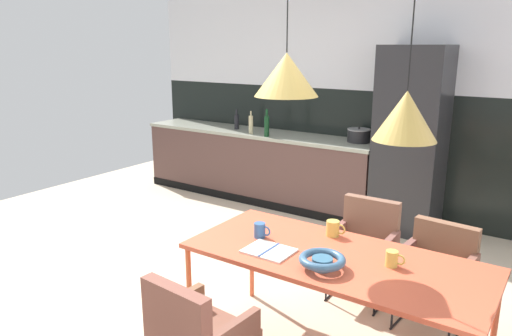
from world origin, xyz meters
name	(u,v)px	position (x,y,z in m)	size (l,w,h in m)	color
ground_plane	(226,304)	(0.00, 0.00, 0.00)	(8.16, 8.16, 0.00)	beige
back_wall_splashback_dark	(365,151)	(0.00, 2.77, 0.74)	(6.28, 0.12, 1.48)	black
back_wall_panel_upper	(372,25)	(0.00, 2.77, 2.22)	(6.28, 0.12, 1.48)	silver
kitchen_counter	(257,165)	(-1.35, 2.41, 0.45)	(3.31, 0.63, 0.91)	#4F3531
refrigerator_column	(410,141)	(0.64, 2.41, 1.00)	(0.67, 0.60, 2.00)	#232326
dining_table	(335,262)	(0.98, -0.14, 0.69)	(1.86, 0.82, 0.73)	#D05437
armchair_facing_counter	(365,238)	(0.82, 0.77, 0.50)	(0.50, 0.48, 0.79)	brown
armchair_head_of_table	(438,262)	(1.42, 0.65, 0.49)	(0.53, 0.51, 0.75)	brown
armchair_corner_seat	(193,327)	(0.52, -0.96, 0.50)	(0.52, 0.50, 0.79)	brown
fruit_bowl	(322,260)	(0.99, -0.35, 0.78)	(0.27, 0.27, 0.08)	#33607F
open_book	(269,251)	(0.61, -0.33, 0.73)	(0.30, 0.24, 0.02)	white
mug_white_ceramic	(333,228)	(0.83, 0.14, 0.78)	(0.14, 0.09, 0.11)	gold
mug_wide_latte	(392,259)	(1.32, -0.09, 0.78)	(0.12, 0.07, 0.10)	gold
mug_glass_clear	(260,230)	(0.43, -0.17, 0.78)	(0.12, 0.08, 0.10)	#335B93
cooking_pot	(359,135)	(0.02, 2.49, 0.98)	(0.27, 0.27, 0.18)	black
bottle_vinegar_dark	(251,124)	(-1.32, 2.24, 1.02)	(0.06, 0.06, 0.29)	tan
bottle_spice_small	(267,125)	(-1.05, 2.18, 1.04)	(0.06, 0.06, 0.34)	#0F3319
bottle_oil_tall	(237,121)	(-1.67, 2.40, 1.01)	(0.06, 0.06, 0.27)	black
pendant_lamp_over_table_near	(286,74)	(0.60, -0.14, 1.82)	(0.39, 0.39, 1.22)	black
pendant_lamp_over_table_far	(406,116)	(1.35, -0.15, 1.63)	(0.34, 0.34, 1.41)	black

